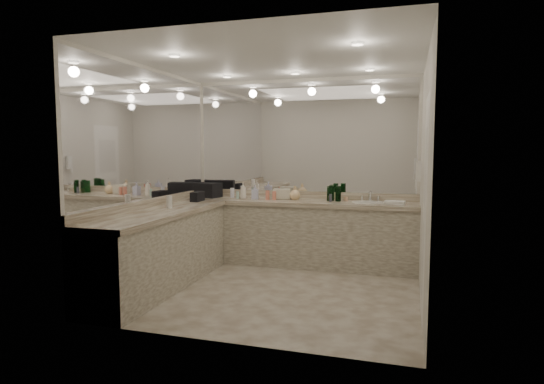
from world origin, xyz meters
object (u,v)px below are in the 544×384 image
(sink, at_px, (369,203))
(soap_bottle_b, at_px, (255,192))
(wall_phone, at_px, (419,171))
(black_toiletry_bag, at_px, (207,190))
(soap_bottle_c, at_px, (295,193))
(soap_bottle_a, at_px, (243,191))
(hand_towel, at_px, (395,202))
(cream_cosmetic_case, at_px, (282,194))

(sink, bearing_deg, soap_bottle_b, -178.81)
(sink, distance_m, wall_phone, 0.91)
(black_toiletry_bag, distance_m, soap_bottle_c, 1.32)
(soap_bottle_c, bearing_deg, soap_bottle_a, -174.16)
(hand_towel, relative_size, soap_bottle_a, 1.10)
(wall_phone, xyz_separation_m, black_toiletry_bag, (-2.94, 0.51, -0.34))
(hand_towel, relative_size, soap_bottle_c, 1.32)
(sink, distance_m, black_toiletry_bag, 2.34)
(black_toiletry_bag, xyz_separation_m, soap_bottle_c, (1.32, 0.05, -0.01))
(cream_cosmetic_case, xyz_separation_m, soap_bottle_a, (-0.54, -0.11, 0.05))
(cream_cosmetic_case, bearing_deg, soap_bottle_a, -178.20)
(soap_bottle_b, bearing_deg, sink, 1.19)
(sink, relative_size, black_toiletry_bag, 1.14)
(cream_cosmetic_case, bearing_deg, soap_bottle_b, -170.24)
(soap_bottle_a, bearing_deg, sink, 0.51)
(soap_bottle_a, relative_size, soap_bottle_b, 1.13)
(wall_phone, distance_m, cream_cosmetic_case, 1.96)
(wall_phone, xyz_separation_m, soap_bottle_c, (-1.63, 0.56, -0.35))
(soap_bottle_b, relative_size, soap_bottle_c, 1.06)
(sink, xyz_separation_m, wall_phone, (0.61, -0.50, 0.46))
(hand_towel, distance_m, soap_bottle_c, 1.36)
(wall_phone, height_order, black_toiletry_bag, wall_phone)
(black_toiletry_bag, height_order, soap_bottle_c, black_toiletry_bag)
(sink, xyz_separation_m, cream_cosmetic_case, (-1.22, 0.09, 0.07))
(soap_bottle_b, xyz_separation_m, soap_bottle_c, (0.56, 0.09, -0.01))
(wall_phone, height_order, cream_cosmetic_case, wall_phone)
(wall_phone, bearing_deg, hand_towel, 122.22)
(wall_phone, distance_m, black_toiletry_bag, 3.00)
(wall_phone, height_order, soap_bottle_a, wall_phone)
(hand_towel, xyz_separation_m, soap_bottle_a, (-2.10, 0.05, 0.09))
(black_toiletry_bag, bearing_deg, wall_phone, -9.83)
(black_toiletry_bag, distance_m, soap_bottle_a, 0.57)
(hand_towel, xyz_separation_m, soap_bottle_b, (-1.91, 0.04, 0.08))
(sink, height_order, soap_bottle_c, soap_bottle_c)
(hand_towel, bearing_deg, black_toiletry_bag, 178.29)
(hand_towel, height_order, soap_bottle_c, soap_bottle_c)
(sink, height_order, soap_bottle_a, soap_bottle_a)
(hand_towel, bearing_deg, soap_bottle_b, 178.89)
(wall_phone, distance_m, soap_bottle_b, 2.26)
(cream_cosmetic_case, xyz_separation_m, soap_bottle_b, (-0.36, -0.12, 0.03))
(wall_phone, xyz_separation_m, cream_cosmetic_case, (-1.82, 0.59, -0.38))
(sink, distance_m, soap_bottle_a, 1.77)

